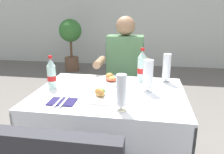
% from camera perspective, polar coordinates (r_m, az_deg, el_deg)
% --- Properties ---
extents(back_wall, '(11.00, 0.12, 2.91)m').
position_cam_1_polar(back_wall, '(5.48, 8.15, 18.04)').
color(back_wall, silver).
rests_on(back_wall, ground).
extents(main_dining_table, '(1.07, 0.81, 0.75)m').
position_cam_1_polar(main_dining_table, '(1.69, -0.56, -9.44)').
color(main_dining_table, white).
rests_on(main_dining_table, ground).
extents(chair_far_diner_seat, '(0.44, 0.50, 0.97)m').
position_cam_1_polar(chair_far_diner_seat, '(2.43, 2.69, -1.56)').
color(chair_far_diner_seat, '#2D2D33').
rests_on(chair_far_diner_seat, ground).
extents(seated_diner_far, '(0.50, 0.46, 1.26)m').
position_cam_1_polar(seated_diner_far, '(2.28, 3.12, 1.31)').
color(seated_diner_far, '#282D42').
rests_on(seated_diner_far, ground).
extents(plate_near_camera, '(0.24, 0.24, 0.07)m').
position_cam_1_polar(plate_near_camera, '(1.50, -3.19, -4.68)').
color(plate_near_camera, white).
rests_on(plate_near_camera, main_dining_table).
extents(plate_far_diner, '(0.22, 0.22, 0.07)m').
position_cam_1_polar(plate_far_diner, '(1.82, -0.38, -0.71)').
color(plate_far_diner, white).
rests_on(plate_far_diner, main_dining_table).
extents(beer_glass_left, '(0.07, 0.07, 0.23)m').
position_cam_1_polar(beer_glass_left, '(1.60, 9.12, 0.37)').
color(beer_glass_left, white).
rests_on(beer_glass_left, main_dining_table).
extents(beer_glass_middle, '(0.07, 0.07, 0.23)m').
position_cam_1_polar(beer_glass_middle, '(1.85, 13.70, 2.14)').
color(beer_glass_middle, white).
rests_on(beer_glass_middle, main_dining_table).
extents(beer_glass_right, '(0.07, 0.07, 0.22)m').
position_cam_1_polar(beer_glass_right, '(1.29, 2.37, -4.06)').
color(beer_glass_right, white).
rests_on(beer_glass_right, main_dining_table).
extents(cola_bottle_primary, '(0.06, 0.06, 0.25)m').
position_cam_1_polar(cola_bottle_primary, '(1.72, -15.12, 0.66)').
color(cola_bottle_primary, silver).
rests_on(cola_bottle_primary, main_dining_table).
extents(cola_bottle_secondary, '(0.07, 0.07, 0.28)m').
position_cam_1_polar(cola_bottle_secondary, '(1.84, 7.59, 2.55)').
color(cola_bottle_secondary, silver).
rests_on(cola_bottle_secondary, main_dining_table).
extents(napkin_cutlery_set, '(0.17, 0.19, 0.01)m').
position_cam_1_polar(napkin_cutlery_set, '(1.47, -12.54, -6.11)').
color(napkin_cutlery_set, '#231E4C').
rests_on(napkin_cutlery_set, main_dining_table).
extents(potted_plant_corner, '(0.49, 0.49, 1.13)m').
position_cam_1_polar(potted_plant_corner, '(5.02, -10.49, 9.90)').
color(potted_plant_corner, brown).
rests_on(potted_plant_corner, ground).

